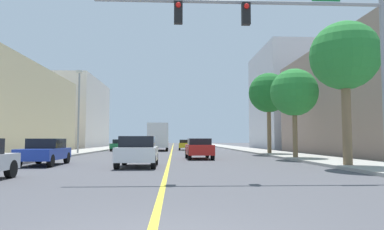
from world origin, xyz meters
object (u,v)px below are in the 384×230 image
car_blue (45,151)px  palm_near (345,57)px  car_white (138,151)px  palm_far (269,93)px  car_yellow (185,144)px  car_red (199,148)px  traffic_signal_mast (297,39)px  delivery_truck (159,137)px  car_green (120,145)px  palm_mid (294,93)px  street_lamp (79,107)px

car_blue → palm_near: bearing=169.1°
car_white → palm_far: bearing=52.0°
car_white → car_yellow: size_ratio=0.92×
palm_near → car_yellow: size_ratio=1.69×
car_red → palm_near: bearing=-52.7°
car_white → palm_near: bearing=-6.8°
traffic_signal_mast → car_yellow: traffic_signal_mast is taller
palm_far → car_red: size_ratio=1.75×
delivery_truck → car_white: bearing=-90.5°
traffic_signal_mast → palm_near: size_ratio=1.57×
car_green → delivery_truck: size_ratio=0.53×
palm_mid → car_red: bearing=172.4°
car_blue → palm_mid: bearing=-163.9°
delivery_truck → car_blue: bearing=-102.2°
car_blue → car_yellow: bearing=-108.7°
palm_mid → delivery_truck: (-10.33, 19.59, -2.90)m
palm_near → car_white: bearing=173.9°
traffic_signal_mast → palm_mid: size_ratio=1.79×
street_lamp → car_red: 13.33m
palm_near → car_green: bearing=119.8°
palm_near → car_white: 11.25m
traffic_signal_mast → street_lamp: size_ratio=1.46×
palm_mid → delivery_truck: 22.33m
palm_near → palm_far: size_ratio=0.97×
street_lamp → car_green: (2.24, 10.30, -3.63)m
car_green → car_white: 25.30m
car_red → delivery_truck: delivery_truck is taller
street_lamp → palm_far: bearing=-3.1°
palm_far → car_blue: (-15.45, -12.19, -4.84)m
palm_far → car_blue: 20.27m
traffic_signal_mast → car_green: bearing=110.4°
palm_mid → car_blue: (-15.26, -4.83, -3.90)m
street_lamp → car_green: 11.15m
car_green → delivery_truck: (4.53, 0.99, 1.01)m
car_red → car_green: bearing=113.4°
palm_mid → car_green: bearing=128.6°
car_red → car_yellow: bearing=89.3°
car_green → car_red: size_ratio=1.07×
street_lamp → delivery_truck: 13.42m
palm_near → car_green: 30.28m
palm_mid → car_green: size_ratio=1.39×
palm_far → car_white: 17.78m
palm_mid → traffic_signal_mast: bearing=-108.6°
palm_far → traffic_signal_mast: bearing=-102.0°
palm_far → car_white: bearing=-127.3°
palm_near → car_red: (-6.63, 8.24, -4.68)m
car_white → car_blue: car_white is taller
palm_far → palm_near: bearing=-90.7°
car_yellow → car_red: bearing=-88.3°
street_lamp → palm_mid: street_lamp is taller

